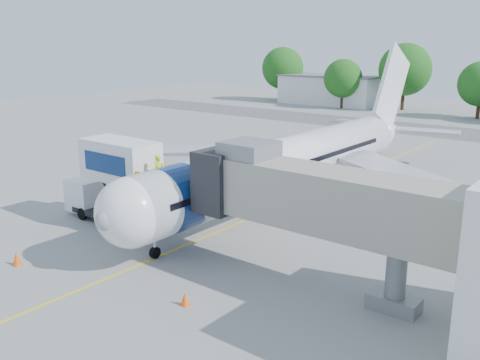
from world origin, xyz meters
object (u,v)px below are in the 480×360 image
Objects in this scene: jet_bridge at (308,197)px; ground_tug at (47,311)px; aircraft at (293,162)px; catering_hiloader at (115,181)px.

jet_bridge is 3.61× the size of ground_tug.
aircraft reaches higher than jet_bridge.
aircraft is 2.71× the size of jet_bridge.
aircraft is 21.53m from ground_tug.
jet_bridge is at bearing 0.01° from catering_hiloader.
jet_bridge is (7.99, -11.12, 1.39)m from aircraft.
aircraft reaches higher than ground_tug.
aircraft is at bearing 125.70° from jet_bridge.
catering_hiloader is (-6.26, -11.12, -0.18)m from aircraft.
ground_tug is (1.89, -21.33, -2.23)m from aircraft.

